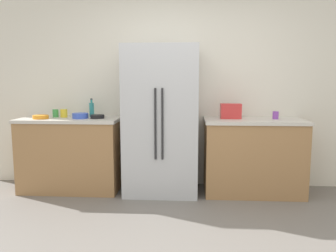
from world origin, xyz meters
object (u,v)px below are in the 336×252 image
(cup_a, at_px, (276,115))
(bowl_a, at_px, (80,116))
(cup_b, at_px, (56,113))
(bottle_a, at_px, (92,109))
(refrigerator, at_px, (161,121))
(bowl_b, at_px, (41,117))
(bowl_c, at_px, (97,117))
(toaster, at_px, (231,111))
(cup_c, at_px, (64,113))

(cup_a, height_order, bowl_a, cup_a)
(cup_b, bearing_deg, bottle_a, 11.80)
(refrigerator, xyz_separation_m, bottle_a, (-0.93, 0.20, 0.12))
(bowl_b, bearing_deg, bowl_c, 6.99)
(toaster, height_order, cup_b, toaster)
(bowl_b, bearing_deg, refrigerator, 3.18)
(cup_b, bearing_deg, bowl_b, -120.38)
(cup_b, distance_m, cup_c, 0.11)
(bowl_c, bearing_deg, refrigerator, -0.12)
(bowl_a, bearing_deg, cup_a, 1.71)
(cup_c, xyz_separation_m, bowl_c, (0.46, -0.10, -0.03))
(refrigerator, distance_m, bowl_c, 0.80)
(toaster, bearing_deg, bottle_a, 176.19)
(refrigerator, xyz_separation_m, bowl_a, (-1.02, -0.01, 0.06))
(toaster, xyz_separation_m, cup_a, (0.54, -0.02, -0.05))
(toaster, relative_size, bottle_a, 1.05)
(cup_c, bearing_deg, refrigerator, -4.42)
(cup_a, xyz_separation_m, bowl_b, (-2.89, -0.15, -0.02))
(cup_c, height_order, bowl_c, cup_c)
(toaster, height_order, bowl_b, toaster)
(bottle_a, height_order, cup_b, bottle_a)
(cup_a, bearing_deg, toaster, 177.96)
(bottle_a, bearing_deg, refrigerator, -12.21)
(bowl_a, bearing_deg, refrigerator, 0.50)
(refrigerator, xyz_separation_m, cup_b, (-1.38, 0.11, 0.07))
(refrigerator, xyz_separation_m, cup_a, (1.40, 0.06, 0.07))
(cup_b, relative_size, bowl_b, 0.53)
(refrigerator, bearing_deg, bowl_b, -176.82)
(bowl_b, bearing_deg, cup_b, 59.62)
(toaster, relative_size, bowl_a, 1.26)
(refrigerator, height_order, cup_c, refrigerator)
(cup_a, bearing_deg, cup_b, 179.07)
(bowl_a, height_order, bowl_c, bowl_a)
(bottle_a, bearing_deg, toaster, -3.81)
(bottle_a, bearing_deg, cup_a, -3.40)
(bowl_c, bearing_deg, bowl_a, -177.17)
(bottle_a, xyz_separation_m, bowl_c, (0.13, -0.20, -0.07))
(cup_a, height_order, cup_c, cup_c)
(toaster, distance_m, bottle_a, 1.79)
(cup_c, bearing_deg, cup_b, 174.86)
(refrigerator, xyz_separation_m, bowl_b, (-1.49, -0.08, 0.05))
(toaster, bearing_deg, cup_a, -2.04)
(refrigerator, bearing_deg, bottle_a, 167.79)
(bottle_a, relative_size, bowl_c, 1.38)
(bowl_a, relative_size, bowl_c, 1.15)
(cup_a, distance_m, cup_b, 2.78)
(cup_c, bearing_deg, bowl_b, -141.36)
(bottle_a, bearing_deg, bowl_b, -153.05)
(cup_c, bearing_deg, bowl_a, -23.14)
(toaster, bearing_deg, cup_c, 179.59)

